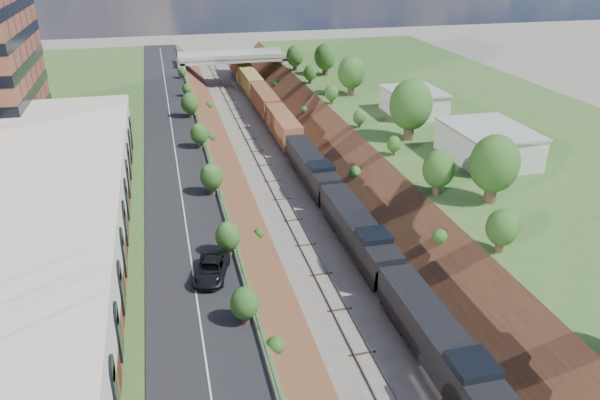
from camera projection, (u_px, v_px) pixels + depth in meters
The scene contains 16 objects.
platform_left at pixel (34, 195), 71.61m from camera, with size 44.00×180.00×5.00m, color #375925.
platform_right at pixel (513, 152), 85.87m from camera, with size 44.00×180.00×5.00m, color #375925.
embankment_left at pixel (215, 196), 77.39m from camera, with size 7.07×180.00×7.07m, color brown.
embankment_right at pixel (371, 181), 82.15m from camera, with size 7.07×180.00×7.07m, color brown.
rail_left_track at pixel (277, 189), 79.17m from camera, with size 1.58×180.00×0.18m, color gray.
rail_right_track at pixel (314, 186), 80.30m from camera, with size 1.58×180.00×0.18m, color gray.
road at pixel (177, 163), 74.33m from camera, with size 8.00×180.00×0.10m, color black.
guardrail at pixel (209, 157), 74.84m from camera, with size 0.10×171.00×0.70m.
commercial_building at pixel (40, 226), 50.75m from camera, with size 14.30×62.30×7.00m.
overpass at pixel (232, 64), 132.58m from camera, with size 24.50×8.30×7.40m.
white_building_near at pixel (488, 145), 74.88m from camera, with size 9.00×12.00×4.00m, color silver.
white_building_far at pixel (414, 103), 94.31m from camera, with size 8.00×10.00×3.60m, color silver.
tree_right_large at pixel (494, 164), 61.87m from camera, with size 5.25×5.25×7.61m.
tree_left_crest at pixel (261, 338), 38.93m from camera, with size 2.45×2.45×3.55m.
freight_train at pixel (286, 130), 94.80m from camera, with size 3.13×125.76×4.65m.
suv at pixel (211, 269), 49.18m from camera, with size 2.55×5.52×1.53m, color black.
Camera 1 is at (-16.78, -11.36, 31.51)m, focal length 35.00 mm.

